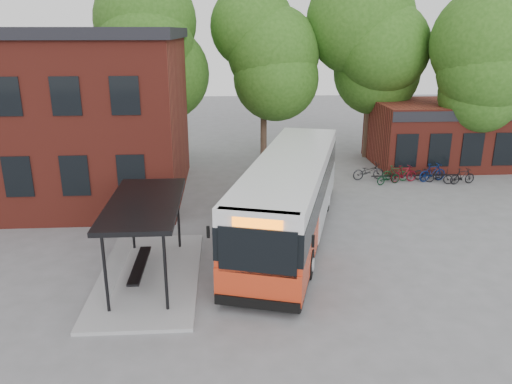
{
  "coord_description": "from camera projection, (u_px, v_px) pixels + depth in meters",
  "views": [
    {
      "loc": [
        -1.73,
        -17.13,
        8.39
      ],
      "look_at": [
        -0.47,
        2.44,
        2.0
      ],
      "focal_mm": 35.0,
      "sensor_mm": 36.0,
      "label": 1
    }
  ],
  "objects": [
    {
      "name": "bike_rail",
      "position": [
        415.0,
        178.0,
        28.96
      ],
      "size": [
        5.2,
        0.1,
        0.38
      ],
      "primitive_type": null,
      "color": "black",
      "rests_on": "ground"
    },
    {
      "name": "ground",
      "position": [
        272.0,
        262.0,
        18.96
      ],
      "size": [
        100.0,
        100.0,
        0.0
      ],
      "primitive_type": "plane",
      "color": "slate"
    },
    {
      "name": "bicycle_2",
      "position": [
        388.0,
        177.0,
        28.34
      ],
      "size": [
        1.63,
        1.03,
        0.81
      ],
      "primitive_type": "imported",
      "rotation": [
        0.0,
        0.0,
        1.92
      ],
      "color": "black",
      "rests_on": "ground"
    },
    {
      "name": "bicycle_5",
      "position": [
        433.0,
        172.0,
        28.86
      ],
      "size": [
        1.86,
        0.99,
        1.08
      ],
      "primitive_type": "imported",
      "rotation": [
        0.0,
        0.0,
        1.86
      ],
      "color": "#081B50",
      "rests_on": "ground"
    },
    {
      "name": "bicycle_4",
      "position": [
        428.0,
        172.0,
        29.16
      ],
      "size": [
        1.77,
        0.81,
        0.9
      ],
      "primitive_type": "imported",
      "rotation": [
        0.0,
        0.0,
        1.44
      ],
      "color": "black",
      "rests_on": "ground"
    },
    {
      "name": "station_building",
      "position": [
        3.0,
        115.0,
        25.39
      ],
      "size": [
        18.4,
        10.4,
        8.5
      ],
      "primitive_type": null,
      "color": "maroon",
      "rests_on": "ground"
    },
    {
      "name": "bicycle_7",
      "position": [
        463.0,
        176.0,
        28.35
      ],
      "size": [
        1.59,
        0.68,
        0.93
      ],
      "primitive_type": "imported",
      "rotation": [
        0.0,
        0.0,
        1.73
      ],
      "color": "black",
      "rests_on": "ground"
    },
    {
      "name": "bus_shelter",
      "position": [
        147.0,
        240.0,
        17.28
      ],
      "size": [
        3.6,
        7.0,
        2.9
      ],
      "primitive_type": null,
      "color": "black",
      "rests_on": "ground"
    },
    {
      "name": "bicycle_1",
      "position": [
        395.0,
        173.0,
        28.99
      ],
      "size": [
        1.55,
        0.66,
        0.9
      ],
      "primitive_type": "imported",
      "rotation": [
        0.0,
        0.0,
        1.41
      ],
      "color": "#113C1D",
      "rests_on": "ground"
    },
    {
      "name": "city_bus",
      "position": [
        291.0,
        197.0,
        20.97
      ],
      "size": [
        6.45,
        13.59,
        3.39
      ],
      "primitive_type": null,
      "rotation": [
        0.0,
        0.0,
        -0.28
      ],
      "color": "red",
      "rests_on": "ground"
    },
    {
      "name": "bicycle_3",
      "position": [
        404.0,
        174.0,
        28.68
      ],
      "size": [
        1.74,
        0.82,
        1.01
      ],
      "primitive_type": "imported",
      "rotation": [
        0.0,
        0.0,
        1.79
      ],
      "color": "#5E0B17",
      "rests_on": "ground"
    },
    {
      "name": "shop_row",
      "position": [
        481.0,
        133.0,
        32.54
      ],
      "size": [
        14.0,
        6.2,
        4.0
      ],
      "primitive_type": null,
      "color": "maroon",
      "rests_on": "ground"
    },
    {
      "name": "bicycle_6",
      "position": [
        439.0,
        176.0,
        28.53
      ],
      "size": [
        1.63,
        1.12,
        0.81
      ],
      "primitive_type": "imported",
      "rotation": [
        0.0,
        0.0,
        1.15
      ],
      "color": "black",
      "rests_on": "ground"
    },
    {
      "name": "tree_1",
      "position": [
        264.0,
        80.0,
        33.54
      ],
      "size": [
        7.92,
        7.92,
        10.4
      ],
      "primitive_type": null,
      "color": "#255015",
      "rests_on": "ground"
    },
    {
      "name": "bicycle_0",
      "position": [
        368.0,
        171.0,
        29.19
      ],
      "size": [
        1.99,
        0.95,
        1.0
      ],
      "primitive_type": "imported",
      "rotation": [
        0.0,
        0.0,
        1.72
      ],
      "color": "black",
      "rests_on": "ground"
    },
    {
      "name": "tree_2",
      "position": [
        371.0,
        76.0,
        32.93
      ],
      "size": [
        7.92,
        7.92,
        11.0
      ],
      "primitive_type": null,
      "color": "#255015",
      "rests_on": "ground"
    },
    {
      "name": "tree_0",
      "position": [
        157.0,
        77.0,
        32.07
      ],
      "size": [
        7.92,
        7.92,
        11.0
      ],
      "primitive_type": null,
      "color": "#255015",
      "rests_on": "ground"
    },
    {
      "name": "tree_3",
      "position": [
        471.0,
        96.0,
        29.7
      ],
      "size": [
        7.04,
        7.04,
        9.28
      ],
      "primitive_type": null,
      "color": "#255015",
      "rests_on": "ground"
    }
  ]
}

